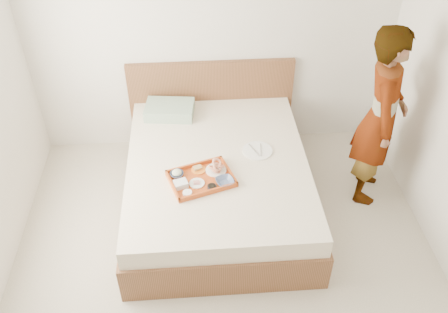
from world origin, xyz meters
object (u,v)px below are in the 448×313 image
object	(u,v)px
tray	(201,178)
person	(381,118)
bed	(218,183)
dinner_plate	(257,151)

from	to	relation	value
tray	person	size ratio (longest dim) A/B	0.30
bed	person	world-z (taller)	person
tray	person	bearing A→B (deg)	-5.53
dinner_plate	person	bearing A→B (deg)	-0.14
dinner_plate	person	distance (m)	1.09
tray	dinner_plate	bearing A→B (deg)	16.17
bed	tray	distance (m)	0.41
tray	dinner_plate	world-z (taller)	tray
bed	dinner_plate	distance (m)	0.46
bed	person	xyz separation A→B (m)	(1.41, 0.09, 0.57)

